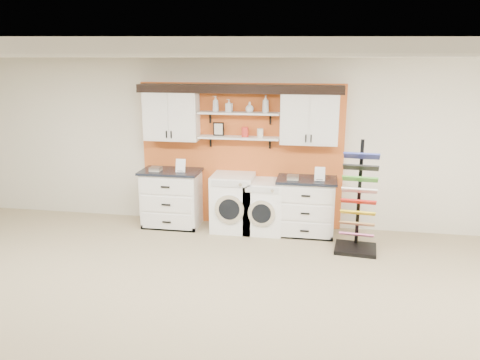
% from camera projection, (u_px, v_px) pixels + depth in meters
% --- Properties ---
extents(ceiling, '(10.00, 10.00, 0.00)m').
position_uv_depth(ceiling, '(155.00, 57.00, 3.69)').
color(ceiling, white).
rests_on(ceiling, wall_back).
extents(wall_back, '(10.00, 0.00, 10.00)m').
position_uv_depth(wall_back, '(241.00, 143.00, 7.85)').
color(wall_back, beige).
rests_on(wall_back, floor).
extents(accent_panel, '(3.40, 0.07, 2.40)m').
position_uv_depth(accent_panel, '(241.00, 155.00, 7.87)').
color(accent_panel, '#C75922').
rests_on(accent_panel, wall_back).
extents(upper_cabinet_left, '(0.90, 0.35, 0.84)m').
position_uv_depth(upper_cabinet_left, '(172.00, 115.00, 7.72)').
color(upper_cabinet_left, silver).
rests_on(upper_cabinet_left, wall_back).
extents(upper_cabinet_right, '(0.90, 0.35, 0.84)m').
position_uv_depth(upper_cabinet_right, '(310.00, 118.00, 7.35)').
color(upper_cabinet_right, silver).
rests_on(upper_cabinet_right, wall_back).
extents(shelf_lower, '(1.32, 0.28, 0.03)m').
position_uv_depth(shelf_lower, '(239.00, 138.00, 7.63)').
color(shelf_lower, silver).
rests_on(shelf_lower, wall_back).
extents(shelf_upper, '(1.32, 0.28, 0.03)m').
position_uv_depth(shelf_upper, '(239.00, 113.00, 7.53)').
color(shelf_upper, silver).
rests_on(shelf_upper, wall_back).
extents(crown_molding, '(3.30, 0.41, 0.13)m').
position_uv_depth(crown_molding, '(239.00, 88.00, 7.44)').
color(crown_molding, black).
rests_on(crown_molding, wall_back).
extents(picture_frame, '(0.18, 0.02, 0.22)m').
position_uv_depth(picture_frame, '(219.00, 129.00, 7.70)').
color(picture_frame, black).
rests_on(picture_frame, shelf_lower).
extents(canister_red, '(0.11, 0.11, 0.16)m').
position_uv_depth(canister_red, '(245.00, 132.00, 7.59)').
color(canister_red, red).
rests_on(canister_red, shelf_lower).
extents(canister_cream, '(0.10, 0.10, 0.14)m').
position_uv_depth(canister_cream, '(260.00, 133.00, 7.55)').
color(canister_cream, silver).
rests_on(canister_cream, shelf_lower).
extents(base_cabinet_left, '(1.00, 0.66, 0.97)m').
position_uv_depth(base_cabinet_left, '(172.00, 198.00, 7.93)').
color(base_cabinet_left, silver).
rests_on(base_cabinet_left, floor).
extents(base_cabinet_right, '(0.95, 0.66, 0.93)m').
position_uv_depth(base_cabinet_right, '(306.00, 206.00, 7.56)').
color(base_cabinet_right, silver).
rests_on(base_cabinet_right, floor).
extents(washer, '(0.67, 0.71, 0.94)m').
position_uv_depth(washer, '(233.00, 202.00, 7.76)').
color(washer, white).
rests_on(washer, floor).
extents(dryer, '(0.62, 0.71, 0.86)m').
position_uv_depth(dryer, '(264.00, 206.00, 7.68)').
color(dryer, white).
rests_on(dryer, floor).
extents(sample_rack, '(0.65, 0.56, 1.65)m').
position_uv_depth(sample_rack, '(358.00, 217.00, 6.88)').
color(sample_rack, black).
rests_on(sample_rack, floor).
extents(soap_bottle_a, '(0.12, 0.12, 0.25)m').
position_uv_depth(soap_bottle_a, '(216.00, 104.00, 7.56)').
color(soap_bottle_a, silver).
rests_on(soap_bottle_a, shelf_upper).
extents(soap_bottle_b, '(0.11, 0.11, 0.20)m').
position_uv_depth(soap_bottle_b, '(229.00, 106.00, 7.53)').
color(soap_bottle_b, silver).
rests_on(soap_bottle_b, shelf_upper).
extents(soap_bottle_c, '(0.18, 0.18, 0.17)m').
position_uv_depth(soap_bottle_c, '(250.00, 107.00, 7.48)').
color(soap_bottle_c, silver).
rests_on(soap_bottle_c, shelf_upper).
extents(soap_bottle_d, '(0.15, 0.15, 0.28)m').
position_uv_depth(soap_bottle_d, '(266.00, 104.00, 7.42)').
color(soap_bottle_d, silver).
rests_on(soap_bottle_d, shelf_upper).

